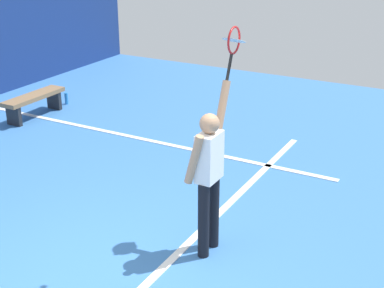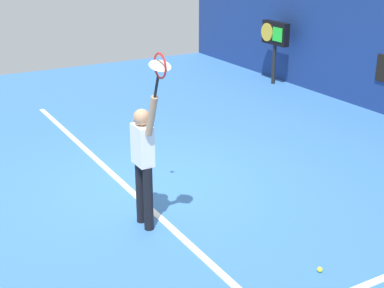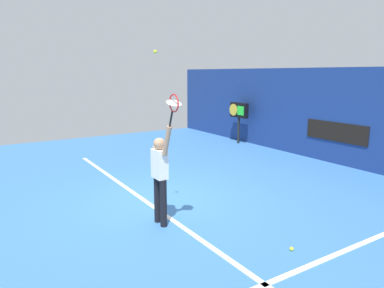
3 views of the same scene
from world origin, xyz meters
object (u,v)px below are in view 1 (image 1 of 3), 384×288
court_bench (34,100)px  water_bottle (66,98)px  tennis_racket (233,43)px  spare_ball (195,162)px  tennis_player (209,172)px

court_bench → water_bottle: (0.91, 0.00, -0.22)m
court_bench → water_bottle: bearing=0.0°
court_bench → water_bottle: size_ratio=5.83×
tennis_racket → court_bench: tennis_racket is taller
tennis_racket → spare_ball: (1.55, 1.32, -2.30)m
tennis_racket → water_bottle: size_ratio=2.60×
court_bench → water_bottle: court_bench is taller
water_bottle → spare_ball: bearing=-110.1°
tennis_player → court_bench: size_ratio=1.41×
tennis_racket → spare_ball: size_ratio=9.18×
court_bench → spare_ball: bearing=-97.2°
water_bottle → spare_ball: size_ratio=3.53×
court_bench → tennis_player: bearing=-116.6°
water_bottle → spare_ball: water_bottle is taller
tennis_racket → water_bottle: 6.32m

